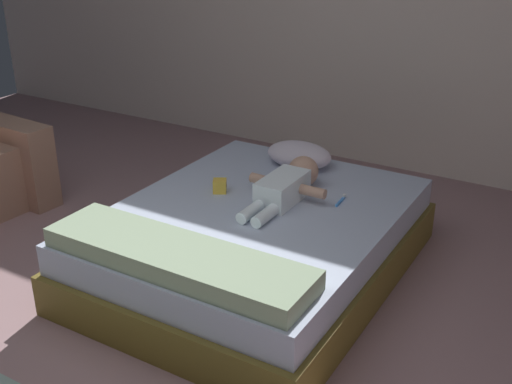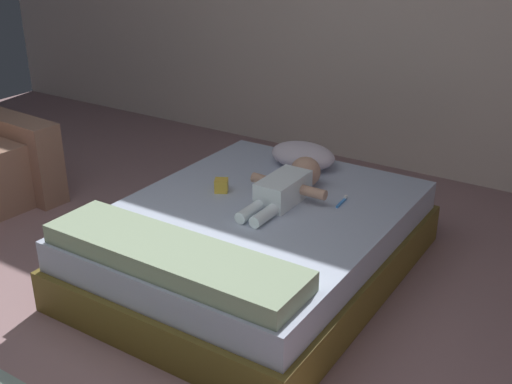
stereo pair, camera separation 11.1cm
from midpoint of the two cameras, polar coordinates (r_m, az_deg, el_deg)
ground_plane at (r=3.01m, az=-14.09°, el=-14.36°), size 8.00×8.00×0.00m
bed at (r=3.43m, az=0.93°, el=-4.54°), size 1.45×1.84×0.39m
pillow at (r=3.89m, az=5.10°, el=3.34°), size 0.42×0.29×0.15m
baby at (r=3.46m, az=3.92°, el=0.61°), size 0.46×0.70×0.18m
toothbrush at (r=3.45m, az=8.74°, el=-0.89°), size 0.02×0.14×0.02m
blanket at (r=2.83m, az=-6.56°, el=-5.81°), size 1.30×0.34×0.09m
toy_block at (r=3.55m, az=-2.29°, el=0.60°), size 0.10×0.10×0.07m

